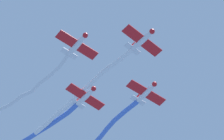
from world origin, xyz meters
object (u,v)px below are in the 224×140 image
object	(u,v)px
airplane_left_wing	(146,93)
airplane_slot	(85,97)
airplane_lead	(142,40)
airplane_right_wing	(77,45)

from	to	relation	value
airplane_left_wing	airplane_slot	distance (m)	11.14
airplane_lead	airplane_slot	distance (m)	15.76
airplane_lead	airplane_left_wing	size ratio (longest dim) A/B	1.03
airplane_left_wing	airplane_slot	size ratio (longest dim) A/B	0.98
airplane_lead	airplane_right_wing	bearing A→B (deg)	-137.35
airplane_lead	airplane_slot	bearing A→B (deg)	177.63
airplane_lead	airplane_left_wing	xyz separation A→B (m)	(-10.84, -2.52, -0.40)
airplane_lead	airplane_right_wing	xyz separation A→B (m)	(2.52, -10.86, 0.30)
airplane_lead	airplane_slot	xyz separation A→B (m)	(-8.33, -13.37, -0.20)
airplane_slot	airplane_lead	bearing A→B (deg)	-0.92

